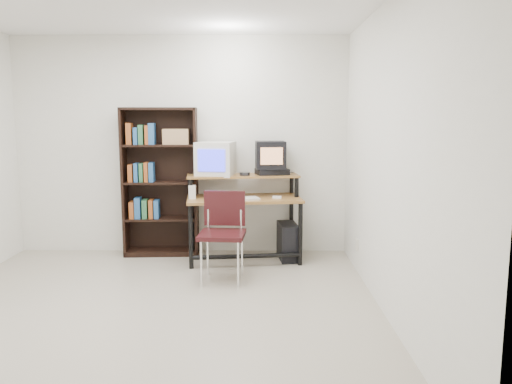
{
  "coord_description": "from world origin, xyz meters",
  "views": [
    {
      "loc": [
        0.95,
        -4.04,
        1.64
      ],
      "look_at": [
        0.91,
        1.1,
        0.87
      ],
      "focal_mm": 35.0,
      "sensor_mm": 36.0,
      "label": 1
    }
  ],
  "objects_px": {
    "computer_desk": "(244,200)",
    "crt_tv": "(270,155)",
    "crt_monitor": "(216,159)",
    "school_chair": "(223,226)",
    "pc_tower": "(288,241)",
    "bookshelf": "(160,180)"
  },
  "relations": [
    {
      "from": "crt_monitor",
      "to": "school_chair",
      "type": "bearing_deg",
      "value": -72.19
    },
    {
      "from": "school_chair",
      "to": "bookshelf",
      "type": "bearing_deg",
      "value": 134.54
    },
    {
      "from": "crt_monitor",
      "to": "school_chair",
      "type": "distance_m",
      "value": 1.04
    },
    {
      "from": "crt_tv",
      "to": "bookshelf",
      "type": "relative_size",
      "value": 0.2
    },
    {
      "from": "school_chair",
      "to": "bookshelf",
      "type": "distance_m",
      "value": 1.3
    },
    {
      "from": "crt_monitor",
      "to": "bookshelf",
      "type": "bearing_deg",
      "value": 177.52
    },
    {
      "from": "crt_monitor",
      "to": "pc_tower",
      "type": "xyz_separation_m",
      "value": [
        0.84,
        -0.09,
        -0.96
      ]
    },
    {
      "from": "crt_monitor",
      "to": "crt_tv",
      "type": "distance_m",
      "value": 0.64
    },
    {
      "from": "pc_tower",
      "to": "bookshelf",
      "type": "relative_size",
      "value": 0.26
    },
    {
      "from": "crt_monitor",
      "to": "school_chair",
      "type": "xyz_separation_m",
      "value": [
        0.14,
        -0.82,
        -0.61
      ]
    },
    {
      "from": "crt_monitor",
      "to": "bookshelf",
      "type": "xyz_separation_m",
      "value": [
        -0.67,
        0.13,
        -0.26
      ]
    },
    {
      "from": "computer_desk",
      "to": "school_chair",
      "type": "relative_size",
      "value": 1.52
    },
    {
      "from": "crt_monitor",
      "to": "bookshelf",
      "type": "relative_size",
      "value": 0.27
    },
    {
      "from": "crt_monitor",
      "to": "bookshelf",
      "type": "distance_m",
      "value": 0.73
    },
    {
      "from": "crt_monitor",
      "to": "bookshelf",
      "type": "height_order",
      "value": "bookshelf"
    },
    {
      "from": "crt_tv",
      "to": "pc_tower",
      "type": "distance_m",
      "value": 1.03
    },
    {
      "from": "computer_desk",
      "to": "crt_monitor",
      "type": "distance_m",
      "value": 0.58
    },
    {
      "from": "computer_desk",
      "to": "crt_tv",
      "type": "xyz_separation_m",
      "value": [
        0.31,
        0.14,
        0.51
      ]
    },
    {
      "from": "computer_desk",
      "to": "crt_tv",
      "type": "height_order",
      "value": "crt_tv"
    },
    {
      "from": "pc_tower",
      "to": "bookshelf",
      "type": "bearing_deg",
      "value": 165.46
    },
    {
      "from": "pc_tower",
      "to": "school_chair",
      "type": "distance_m",
      "value": 1.07
    },
    {
      "from": "school_chair",
      "to": "computer_desk",
      "type": "bearing_deg",
      "value": 79.26
    }
  ]
}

